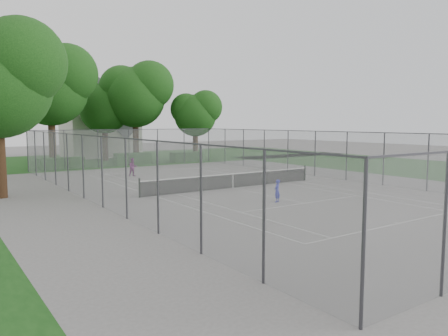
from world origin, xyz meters
TOP-DOWN VIEW (x-y plane):
  - ground at (0.00, 0.00)m, footprint 120.00×120.00m
  - grass_far at (0.00, 26.00)m, footprint 60.00×20.00m
  - grass_right at (22.00, 0.00)m, footprint 16.00×40.00m
  - court_markings at (0.00, 0.00)m, footprint 11.03×23.83m
  - tennis_net at (0.00, 0.00)m, footprint 12.87×0.10m
  - perimeter_fence at (0.00, 0.00)m, footprint 18.08×34.08m
  - tree_far_left at (-5.95, 21.00)m, footprint 7.99×7.30m
  - tree_far_midleft at (0.35, 24.37)m, footprint 6.16×5.62m
  - tree_far_midright at (3.16, 22.47)m, footprint 7.51×6.86m
  - tree_far_right at (9.19, 19.92)m, footprint 5.39×4.93m
  - hedge_left at (-5.92, 18.55)m, footprint 3.94×1.18m
  - hedge_mid at (0.99, 18.52)m, footprint 3.61×1.03m
  - hedge_right at (6.88, 18.09)m, footprint 3.40×1.25m
  - house at (1.58, 29.85)m, footprint 8.22×6.37m
  - girl_player at (-0.96, -5.32)m, footprint 0.51×0.44m
  - woman_player at (-2.80, 9.47)m, footprint 0.72×0.58m

SIDE VIEW (x-z plane):
  - ground at x=0.00m, z-range 0.00..0.00m
  - grass_far at x=0.00m, z-range 0.00..0.00m
  - grass_right at x=22.00m, z-range 0.00..0.00m
  - court_markings at x=0.00m, z-range 0.00..0.01m
  - hedge_left at x=-5.92m, z-range 0.00..0.98m
  - hedge_right at x=6.88m, z-range 0.00..1.02m
  - tennis_net at x=0.00m, z-range -0.04..1.06m
  - hedge_mid at x=0.99m, z-range 0.00..1.13m
  - girl_player at x=-0.96m, z-range 0.00..1.20m
  - woman_player at x=-2.80m, z-range 0.00..1.41m
  - perimeter_fence at x=0.00m, z-range 0.05..3.57m
  - house at x=1.58m, z-range -1.00..9.23m
  - tree_far_right at x=9.19m, z-range 1.44..9.20m
  - tree_far_midleft at x=0.35m, z-range 1.65..10.50m
  - tree_far_midright at x=3.16m, z-range 2.02..12.82m
  - tree_far_left at x=-5.95m, z-range 2.15..13.64m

